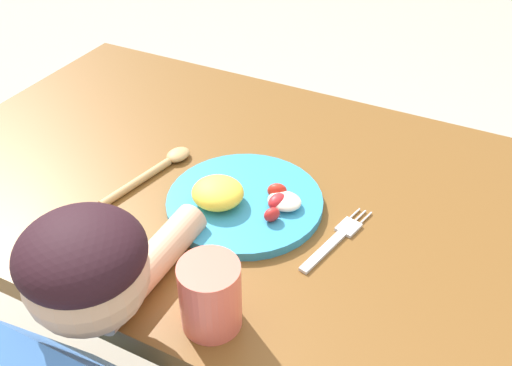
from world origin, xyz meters
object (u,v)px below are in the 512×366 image
Objects in this scene: spoon at (158,168)px; drinking_cup at (210,296)px; plate at (242,200)px; fork at (336,240)px.

drinking_cup reaches higher than spoon.
plate is 1.49× the size of fork.
fork is at bearing 67.16° from drinking_cup.
plate reaches higher than fork.
plate is 0.19m from spoon.
plate is at bearing 108.19° from drinking_cup.
fork is 0.84× the size of spoon.
drinking_cup is at bearing -122.71° from spoon.
spoon reaches higher than fork.
fork is at bearing -83.13° from spoon.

